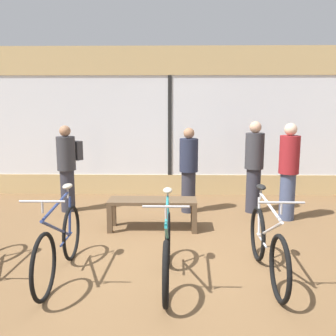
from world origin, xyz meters
name	(u,v)px	position (x,y,z in m)	size (l,w,h in m)	color
ground_plane	(166,263)	(0.00, 0.00, 0.00)	(24.00, 24.00, 0.00)	brown
shop_back_wall	(170,121)	(0.00, 3.69, 1.64)	(12.00, 0.08, 3.20)	tan
bicycle_left	(59,244)	(-1.22, -0.38, 0.40)	(0.46, 1.74, 1.04)	black
bicycle_center	(167,250)	(0.03, -0.48, 0.37)	(0.46, 1.68, 1.01)	black
bicycle_right	(267,245)	(1.18, -0.36, 0.39)	(0.46, 1.73, 1.03)	black
display_bench	(153,205)	(-0.24, 1.31, 0.40)	(1.40, 0.44, 0.50)	brown
customer_near_rack	(67,166)	(-1.88, 2.35, 0.87)	(0.51, 0.56, 1.61)	#2D2D38
customer_by_window	(189,169)	(0.37, 2.32, 0.82)	(0.45, 0.45, 1.57)	#2D2D38
customer_mid_floor	(289,170)	(2.06, 1.88, 0.88)	(0.47, 0.47, 1.68)	#424C6B
customer_near_bench	(254,165)	(1.57, 2.33, 0.89)	(0.44, 0.44, 1.69)	#2D2D38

